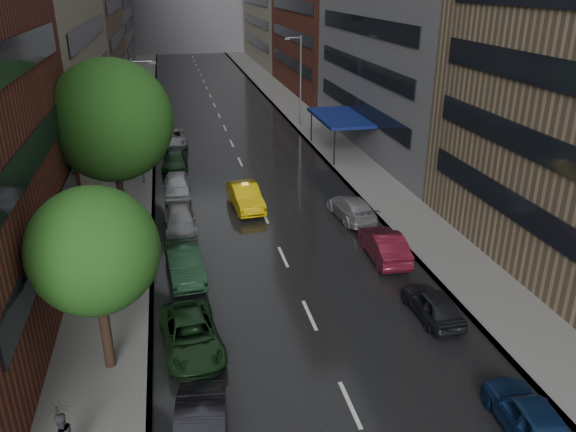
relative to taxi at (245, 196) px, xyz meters
name	(u,v)px	position (x,y,z in m)	size (l,w,h in m)	color
road	(221,119)	(0.99, 26.32, -0.81)	(14.00, 140.00, 0.01)	black
sidewalk_left	(137,123)	(-8.01, 26.32, -0.74)	(4.00, 140.00, 0.15)	gray
sidewalk_right	(300,115)	(9.99, 26.32, -0.74)	(4.00, 140.00, 0.15)	gray
tree_near	(94,251)	(-7.61, -15.71, 4.36)	(4.74, 4.74, 7.56)	#382619
tree_mid	(112,121)	(-7.61, -3.84, 6.40)	(6.60, 6.60, 10.52)	#382619
tree_far	(127,105)	(-7.61, 9.33, 4.55)	(4.92, 4.92, 7.83)	#382619
taxi	(245,196)	(0.00, 0.00, 0.00)	(1.72, 4.93, 1.62)	yellow
parked_cars_left	(180,213)	(-4.41, -1.84, -0.09)	(2.77, 42.72, 1.58)	black
parked_cars_right	(403,268)	(6.39, -11.57, -0.08)	(2.35, 23.84, 1.57)	#10254B
ped_black_umbrella	(61,429)	(-8.63, -20.30, 0.57)	(1.07, 1.02, 2.09)	#434347
street_lamp_left	(139,120)	(-6.73, 6.32, 4.08)	(1.74, 0.22, 9.00)	gray
street_lamp_right	(300,79)	(8.71, 21.32, 4.08)	(1.74, 0.22, 9.00)	gray
awning	(340,118)	(9.97, 11.32, 2.32)	(4.00, 8.00, 3.12)	navy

